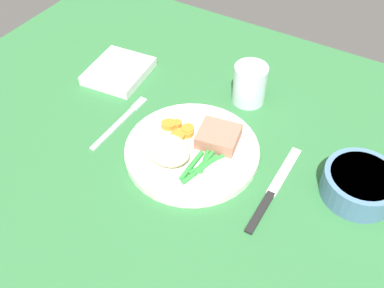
{
  "coord_description": "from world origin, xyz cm",
  "views": [
    {
      "loc": [
        26.42,
        -47.3,
        61.17
      ],
      "look_at": [
        -1.32,
        -0.51,
        4.6
      ],
      "focal_mm": 41.7,
      "sensor_mm": 36.0,
      "label": 1
    }
  ],
  "objects_px": {
    "dinner_plate": "(192,151)",
    "meat_portion": "(218,136)",
    "fork": "(119,123)",
    "knife": "(273,190)",
    "salad_bowl": "(360,183)",
    "water_glass": "(249,86)",
    "napkin": "(119,71)"
  },
  "relations": [
    {
      "from": "meat_portion",
      "to": "water_glass",
      "type": "height_order",
      "value": "water_glass"
    },
    {
      "from": "fork",
      "to": "napkin",
      "type": "relative_size",
      "value": 1.27
    },
    {
      "from": "water_glass",
      "to": "dinner_plate",
      "type": "bearing_deg",
      "value": -96.56
    },
    {
      "from": "salad_bowl",
      "to": "knife",
      "type": "bearing_deg",
      "value": -151.36
    },
    {
      "from": "fork",
      "to": "knife",
      "type": "bearing_deg",
      "value": -3.52
    },
    {
      "from": "fork",
      "to": "salad_bowl",
      "type": "height_order",
      "value": "salad_bowl"
    },
    {
      "from": "meat_portion",
      "to": "napkin",
      "type": "bearing_deg",
      "value": 164.04
    },
    {
      "from": "dinner_plate",
      "to": "water_glass",
      "type": "bearing_deg",
      "value": 83.44
    },
    {
      "from": "fork",
      "to": "knife",
      "type": "xyz_separation_m",
      "value": [
        0.32,
        -0.0,
        -0.0
      ]
    },
    {
      "from": "knife",
      "to": "napkin",
      "type": "relative_size",
      "value": 1.57
    },
    {
      "from": "water_glass",
      "to": "meat_portion",
      "type": "bearing_deg",
      "value": -85.82
    },
    {
      "from": "water_glass",
      "to": "napkin",
      "type": "distance_m",
      "value": 0.28
    },
    {
      "from": "dinner_plate",
      "to": "water_glass",
      "type": "relative_size",
      "value": 2.96
    },
    {
      "from": "knife",
      "to": "napkin",
      "type": "distance_m",
      "value": 0.43
    },
    {
      "from": "meat_portion",
      "to": "knife",
      "type": "distance_m",
      "value": 0.14
    },
    {
      "from": "water_glass",
      "to": "fork",
      "type": "bearing_deg",
      "value": -133.97
    },
    {
      "from": "knife",
      "to": "napkin",
      "type": "bearing_deg",
      "value": 163.97
    },
    {
      "from": "water_glass",
      "to": "napkin",
      "type": "xyz_separation_m",
      "value": [
        -0.28,
        -0.07,
        -0.02
      ]
    },
    {
      "from": "fork",
      "to": "knife",
      "type": "relative_size",
      "value": 0.81
    },
    {
      "from": "meat_portion",
      "to": "water_glass",
      "type": "distance_m",
      "value": 0.15
    },
    {
      "from": "dinner_plate",
      "to": "knife",
      "type": "relative_size",
      "value": 1.17
    },
    {
      "from": "knife",
      "to": "salad_bowl",
      "type": "distance_m",
      "value": 0.14
    },
    {
      "from": "water_glass",
      "to": "napkin",
      "type": "bearing_deg",
      "value": -166.27
    },
    {
      "from": "meat_portion",
      "to": "knife",
      "type": "bearing_deg",
      "value": -17.79
    },
    {
      "from": "fork",
      "to": "salad_bowl",
      "type": "bearing_deg",
      "value": 5.0
    },
    {
      "from": "fork",
      "to": "salad_bowl",
      "type": "relative_size",
      "value": 1.36
    },
    {
      "from": "dinner_plate",
      "to": "salad_bowl",
      "type": "xyz_separation_m",
      "value": [
        0.28,
        0.06,
        0.02
      ]
    },
    {
      "from": "dinner_plate",
      "to": "meat_portion",
      "type": "distance_m",
      "value": 0.05
    },
    {
      "from": "dinner_plate",
      "to": "meat_portion",
      "type": "relative_size",
      "value": 3.39
    },
    {
      "from": "dinner_plate",
      "to": "knife",
      "type": "xyz_separation_m",
      "value": [
        0.16,
        -0.0,
        -0.01
      ]
    },
    {
      "from": "knife",
      "to": "water_glass",
      "type": "height_order",
      "value": "water_glass"
    },
    {
      "from": "salad_bowl",
      "to": "napkin",
      "type": "distance_m",
      "value": 0.54
    }
  ]
}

